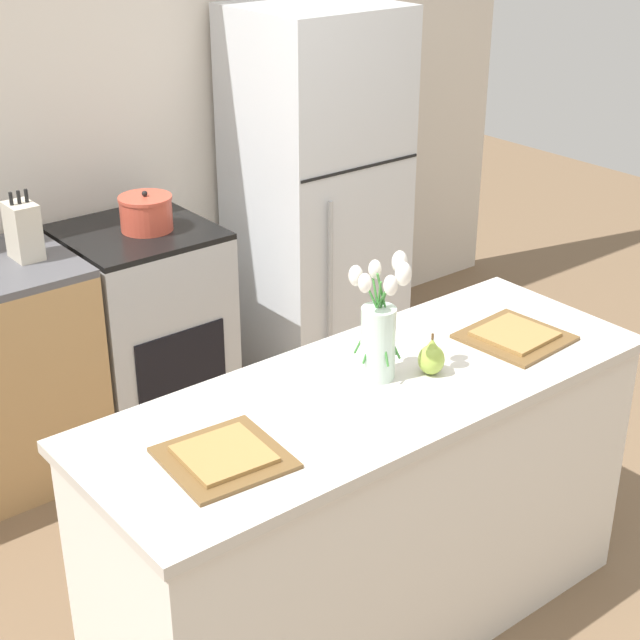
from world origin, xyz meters
name	(u,v)px	position (x,y,z in m)	size (l,w,h in m)	color
ground_plane	(367,624)	(0.00, 0.00, 0.00)	(10.00, 10.00, 0.00)	brown
back_wall	(60,111)	(0.00, 2.00, 1.35)	(5.20, 0.08, 2.70)	silver
kitchen_island	(370,512)	(0.00, 0.00, 0.46)	(1.80, 0.66, 0.91)	silver
stove_range	(145,329)	(0.10, 1.60, 0.46)	(0.60, 0.61, 0.92)	#B2B5B7
refrigerator	(316,195)	(1.05, 1.60, 0.87)	(0.68, 0.67, 1.74)	silver
flower_vase	(379,328)	(0.05, 0.03, 1.07)	(0.17, 0.17, 0.39)	silver
pear_figurine	(431,358)	(0.19, -0.05, 0.96)	(0.08, 0.08, 0.13)	#9EBC47
plate_setting_left	(224,457)	(-0.56, -0.05, 0.92)	(0.32, 0.32, 0.02)	brown
plate_setting_right	(515,336)	(0.56, -0.05, 0.92)	(0.32, 0.32, 0.02)	brown
cooking_pot	(146,213)	(0.14, 1.57, 0.99)	(0.22, 0.22, 0.17)	#CC4C38
knife_block	(23,231)	(-0.38, 1.58, 1.03)	(0.10, 0.14, 0.27)	beige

